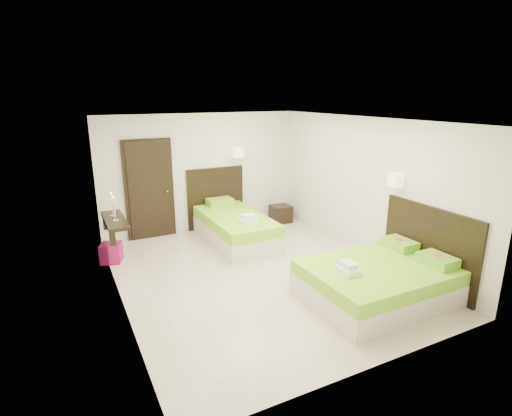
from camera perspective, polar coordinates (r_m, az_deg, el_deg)
name	(u,v)px	position (r m, az deg, el deg)	size (l,w,h in m)	color
floor	(259,274)	(6.97, 0.38, -9.44)	(5.50, 5.50, 0.00)	beige
bed_single	(234,225)	(8.40, -3.20, -2.50)	(1.34, 2.24, 1.85)	beige
bed_double	(381,279)	(6.38, 17.47, -9.64)	(2.11, 1.79, 1.74)	beige
nightstand	(281,214)	(9.66, 3.54, -0.82)	(0.46, 0.41, 0.41)	black
ottoman	(111,253)	(7.86, -19.97, -6.02)	(0.35, 0.35, 0.35)	#8B1251
door	(150,190)	(8.68, -14.97, 2.51)	(1.02, 0.15, 2.14)	black
console_shelf	(114,221)	(7.56, -19.60, -1.70)	(0.35, 1.20, 0.78)	black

